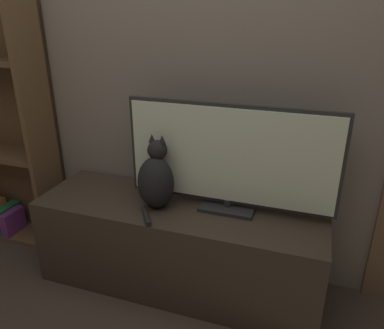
% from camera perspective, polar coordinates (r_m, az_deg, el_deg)
% --- Properties ---
extents(wall_back, '(4.80, 0.05, 2.60)m').
position_cam_1_polar(wall_back, '(2.07, 0.56, 17.08)').
color(wall_back, '#756B5B').
rests_on(wall_back, ground_plane).
extents(tv_stand, '(1.58, 0.49, 0.51)m').
position_cam_1_polar(tv_stand, '(2.18, -2.02, -12.21)').
color(tv_stand, '#33281E').
rests_on(tv_stand, ground_plane).
extents(tv, '(1.10, 0.17, 0.57)m').
position_cam_1_polar(tv, '(1.91, 5.77, 0.95)').
color(tv, black).
rests_on(tv, tv_stand).
extents(cat, '(0.20, 0.30, 0.40)m').
position_cam_1_polar(cat, '(1.98, -5.46, -2.31)').
color(cat, black).
rests_on(cat, tv_stand).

